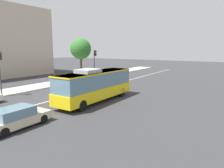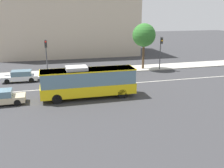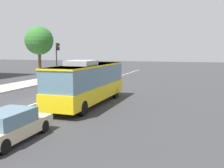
{
  "view_description": "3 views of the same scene",
  "coord_description": "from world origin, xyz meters",
  "px_view_note": "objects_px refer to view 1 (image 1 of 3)",
  "views": [
    {
      "loc": [
        -16.37,
        -16.92,
        5.41
      ],
      "look_at": [
        2.08,
        -5.03,
        1.67
      ],
      "focal_mm": 33.24,
      "sensor_mm": 36.0,
      "label": 1
    },
    {
      "loc": [
        -3.87,
        -29.64,
        8.94
      ],
      "look_at": [
        2.63,
        -5.4,
        1.69
      ],
      "focal_mm": 40.45,
      "sensor_mm": 36.0,
      "label": 2
    },
    {
      "loc": [
        -18.27,
        -12.2,
        4.21
      ],
      "look_at": [
        2.97,
        -5.21,
        1.33
      ],
      "focal_mm": 42.47,
      "sensor_mm": 36.0,
      "label": 3
    }
  ],
  "objects_px": {
    "sedan_beige": "(17,118)",
    "street_tree_kerbside_left": "(81,49)",
    "traffic_light_near_corner": "(95,59)",
    "traffic_light_mid_block": "(0,65)",
    "transit_bus": "(96,84)"
  },
  "relations": [
    {
      "from": "transit_bus",
      "to": "sedan_beige",
      "type": "height_order",
      "value": "transit_bus"
    },
    {
      "from": "sedan_beige",
      "to": "traffic_light_mid_block",
      "type": "xyz_separation_m",
      "value": [
        4.75,
        10.19,
        2.84
      ]
    },
    {
      "from": "sedan_beige",
      "to": "traffic_light_near_corner",
      "type": "relative_size",
      "value": 0.87
    },
    {
      "from": "transit_bus",
      "to": "sedan_beige",
      "type": "bearing_deg",
      "value": 179.49
    },
    {
      "from": "sedan_beige",
      "to": "traffic_light_near_corner",
      "type": "bearing_deg",
      "value": 23.67
    },
    {
      "from": "street_tree_kerbside_left",
      "to": "traffic_light_near_corner",
      "type": "bearing_deg",
      "value": -27.0
    },
    {
      "from": "transit_bus",
      "to": "sedan_beige",
      "type": "distance_m",
      "value": 8.85
    },
    {
      "from": "sedan_beige",
      "to": "traffic_light_mid_block",
      "type": "bearing_deg",
      "value": 64.19
    },
    {
      "from": "traffic_light_near_corner",
      "to": "street_tree_kerbside_left",
      "type": "xyz_separation_m",
      "value": [
        -2.38,
        1.21,
        1.8
      ]
    },
    {
      "from": "sedan_beige",
      "to": "traffic_light_near_corner",
      "type": "distance_m",
      "value": 24.29
    },
    {
      "from": "transit_bus",
      "to": "traffic_light_mid_block",
      "type": "relative_size",
      "value": 1.93
    },
    {
      "from": "street_tree_kerbside_left",
      "to": "sedan_beige",
      "type": "bearing_deg",
      "value": -150.19
    },
    {
      "from": "sedan_beige",
      "to": "street_tree_kerbside_left",
      "type": "relative_size",
      "value": 0.63
    },
    {
      "from": "traffic_light_mid_block",
      "to": "street_tree_kerbside_left",
      "type": "distance_m",
      "value": 14.96
    },
    {
      "from": "sedan_beige",
      "to": "traffic_light_mid_block",
      "type": "height_order",
      "value": "traffic_light_mid_block"
    }
  ]
}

